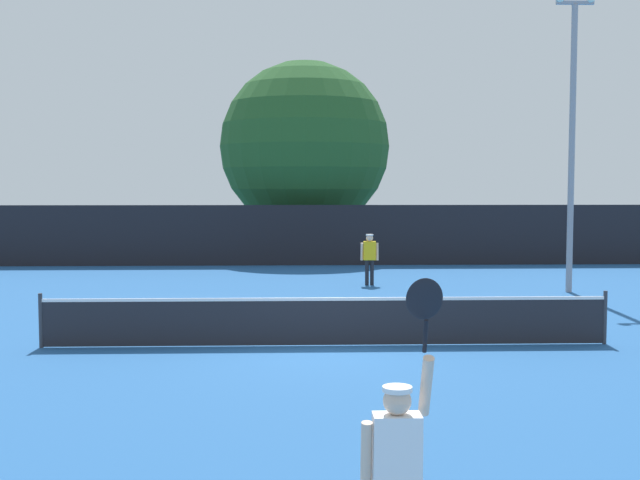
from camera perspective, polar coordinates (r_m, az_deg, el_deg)
The scene contains 9 objects.
ground_plane at distance 15.76m, azimuth 0.44°, elevation -7.63°, with size 120.00×120.00×0.00m, color #235693.
tennis_net at distance 15.67m, azimuth 0.45°, elevation -5.79°, with size 11.21×0.08×1.07m.
perimeter_fence at distance 31.17m, azimuth -0.73°, elevation 0.35°, with size 38.44×0.12×2.38m, color black.
player_serving at distance 6.48m, azimuth 5.64°, elevation -15.07°, with size 0.68×0.39×2.44m.
player_receiving at distance 25.04m, azimuth 3.58°, elevation -1.02°, with size 0.57×0.24×1.61m.
tennis_ball at distance 17.98m, azimuth 1.39°, elevation -6.06°, with size 0.07×0.07×0.07m, color #CCE033.
light_pole at distance 24.47m, azimuth 17.70°, elevation 7.89°, with size 1.18×0.28×8.69m.
large_tree at distance 35.40m, azimuth -1.10°, elevation 6.76°, with size 7.53×7.53×8.65m.
parked_car_near at distance 39.88m, azimuth 14.19°, elevation 0.44°, with size 2.17×4.32×1.69m.
Camera 1 is at (-0.63, -15.42, 3.18)m, focal length 44.47 mm.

